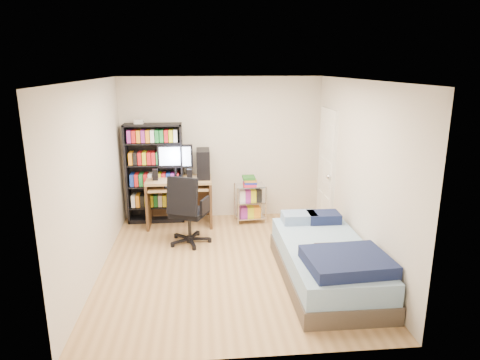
{
  "coord_description": "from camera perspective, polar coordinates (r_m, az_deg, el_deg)",
  "views": [
    {
      "loc": [
        -0.36,
        -5.45,
        2.68
      ],
      "look_at": [
        0.18,
        0.4,
        1.1
      ],
      "focal_mm": 32.0,
      "sensor_mm": 36.0,
      "label": 1
    }
  ],
  "objects": [
    {
      "name": "bed",
      "position": [
        5.63,
        11.52,
        -10.57
      ],
      "size": [
        1.08,
        2.16,
        0.62
      ],
      "color": "brown",
      "rests_on": "room"
    },
    {
      "name": "door",
      "position": [
        7.31,
        11.47,
        1.47
      ],
      "size": [
        0.12,
        0.8,
        2.0
      ],
      "color": "white",
      "rests_on": "room"
    },
    {
      "name": "wire_cart",
      "position": [
        7.44,
        1.36,
        -1.65
      ],
      "size": [
        0.54,
        0.41,
        0.83
      ],
      "rotation": [
        0.0,
        0.0,
        0.09
      ],
      "color": "silver",
      "rests_on": "room"
    },
    {
      "name": "room",
      "position": [
        5.65,
        -1.43,
        0.4
      ],
      "size": [
        3.58,
        4.08,
        2.58
      ],
      "color": "tan",
      "rests_on": "ground"
    },
    {
      "name": "office_chair",
      "position": [
        6.64,
        -6.92,
        -5.6
      ],
      "size": [
        0.86,
        0.86,
        1.1
      ],
      "rotation": [
        0.0,
        0.0,
        -0.4
      ],
      "color": "black",
      "rests_on": "room"
    },
    {
      "name": "media_shelf",
      "position": [
        7.55,
        -11.29,
        1.03
      ],
      "size": [
        0.97,
        0.32,
        1.8
      ],
      "color": "black",
      "rests_on": "room"
    },
    {
      "name": "computer_desk",
      "position": [
        7.37,
        -7.26,
        -0.27
      ],
      "size": [
        1.1,
        0.64,
        1.38
      ],
      "color": "#A08152",
      "rests_on": "room"
    }
  ]
}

